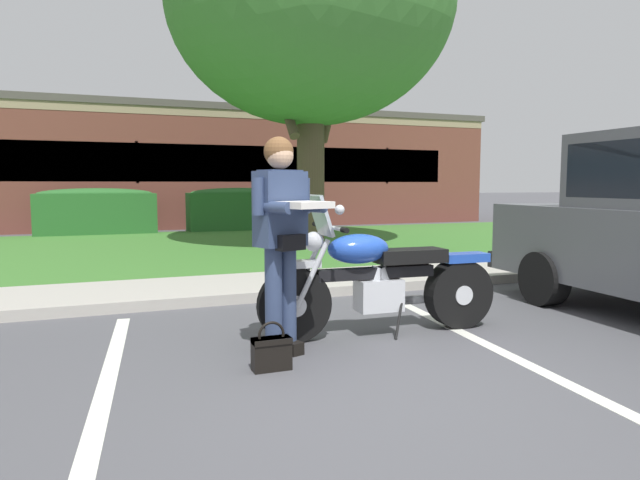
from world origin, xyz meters
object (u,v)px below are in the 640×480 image
at_px(rider_person, 282,227).
at_px(hedge_center_left, 239,209).
at_px(motorcycle, 389,280).
at_px(handbag, 272,351).
at_px(hedge_left, 96,211).
at_px(shade_tree, 310,2).
at_px(brick_building, 128,169).

distance_m(rider_person, hedge_center_left, 11.93).
xyz_separation_m(motorcycle, rider_person, (-1.08, -0.26, 0.52)).
distance_m(handbag, hedge_left, 12.07).
bearing_deg(shade_tree, hedge_center_left, 94.81).
distance_m(rider_person, handbag, 0.94).
height_order(handbag, brick_building, brick_building).
bearing_deg(hedge_center_left, brick_building, 114.62).
bearing_deg(rider_person, hedge_left, 96.47).
relative_size(motorcycle, handbag, 6.23).
bearing_deg(motorcycle, rider_person, -166.64).
distance_m(motorcycle, hedge_left, 11.67).
bearing_deg(handbag, rider_person, 60.09).
height_order(rider_person, hedge_center_left, rider_person).
height_order(motorcycle, shade_tree, shade_tree).
bearing_deg(handbag, shade_tree, 67.33).
xyz_separation_m(motorcycle, handbag, (-1.27, -0.59, -0.34)).
height_order(motorcycle, hedge_left, motorcycle).
height_order(handbag, hedge_center_left, hedge_center_left).
xyz_separation_m(rider_person, shade_tree, (2.85, 6.94, 3.99)).
height_order(handbag, shade_tree, shade_tree).
height_order(shade_tree, brick_building, shade_tree).
distance_m(handbag, hedge_center_left, 12.30).
distance_m(motorcycle, handbag, 1.44).
xyz_separation_m(handbag, hedge_left, (-1.13, 12.01, 0.51)).
bearing_deg(shade_tree, motorcycle, -104.81).
height_order(motorcycle, hedge_center_left, motorcycle).
height_order(hedge_left, brick_building, brick_building).
bearing_deg(hedge_left, shade_tree, -48.61).
bearing_deg(hedge_center_left, motorcycle, -96.84).
relative_size(rider_person, hedge_center_left, 0.60).
height_order(rider_person, brick_building, brick_building).
distance_m(shade_tree, brick_building, 11.37).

